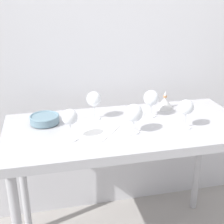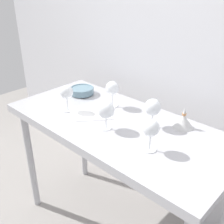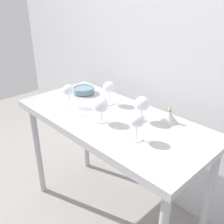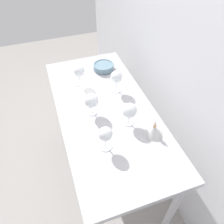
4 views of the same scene
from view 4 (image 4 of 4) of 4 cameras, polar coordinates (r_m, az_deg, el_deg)
ground_plane at (r=2.27m, az=-1.06°, el=-15.56°), size 6.00×6.00×0.00m
back_wall at (r=1.49m, az=17.12°, el=16.22°), size 3.80×0.04×2.60m
steel_counter at (r=1.62m, az=-1.64°, el=-1.88°), size 1.40×0.65×0.90m
wine_glass_far_left at (r=1.62m, az=1.15°, el=9.01°), size 0.09×0.09×0.17m
wine_glass_near_left at (r=1.70m, az=-8.53°, el=10.37°), size 0.08×0.08×0.17m
wine_glass_far_right at (r=1.37m, az=4.55°, el=0.35°), size 0.09×0.09×0.17m
wine_glass_near_center at (r=1.44m, az=-5.39°, el=2.90°), size 0.10×0.10×0.16m
wine_glass_near_right at (r=1.24m, az=-1.73°, el=-5.85°), size 0.08×0.08×0.17m
tasting_sheet_upper at (r=1.67m, az=-4.84°, el=4.76°), size 0.29×0.31×0.00m
tasting_bowl at (r=1.90m, az=-2.19°, el=11.69°), size 0.17×0.17×0.05m
decanter_funnel at (r=1.39m, az=10.76°, el=-4.63°), size 0.12×0.12×0.12m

